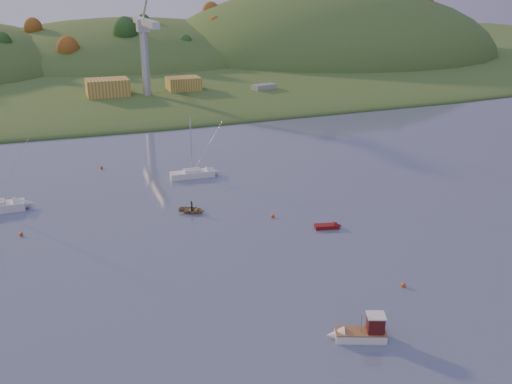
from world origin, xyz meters
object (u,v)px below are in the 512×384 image
object	(u,v)px
fishing_boat	(357,332)
red_tender	(332,226)
canoe	(192,210)
sailboat_far	(192,173)

from	to	relation	value
fishing_boat	red_tender	bearing A→B (deg)	-91.22
red_tender	canoe	bearing A→B (deg)	156.22
canoe	fishing_boat	bearing A→B (deg)	-135.64
fishing_boat	red_tender	distance (m)	25.75
fishing_boat	sailboat_far	world-z (taller)	sailboat_far
sailboat_far	red_tender	distance (m)	30.20
fishing_boat	sailboat_far	size ratio (longest dim) A/B	0.55
sailboat_far	red_tender	world-z (taller)	sailboat_far
fishing_boat	canoe	xyz separation A→B (m)	(-6.56, 35.86, -0.38)
canoe	red_tender	size ratio (longest dim) A/B	0.98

